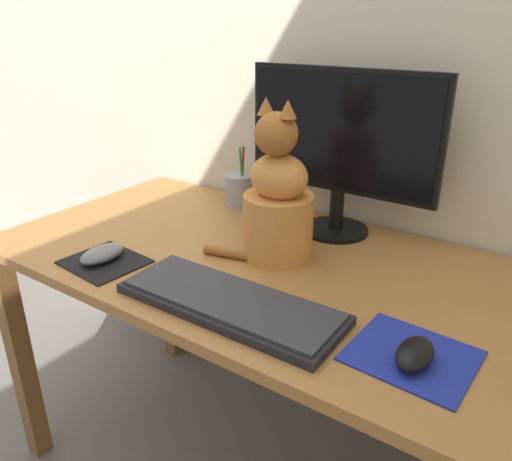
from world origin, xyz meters
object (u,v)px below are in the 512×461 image
keyboard (230,302)px  computer_mouse_left (102,254)px  pen_cup (239,190)px  monitor (341,143)px  cat (277,202)px  computer_mouse_right (415,354)px

keyboard → computer_mouse_left: (-0.36, -0.01, 0.01)m
pen_cup → monitor: bearing=-3.2°
computer_mouse_left → cat: size_ratio=0.31×
computer_mouse_left → cat: (0.31, 0.25, 0.12)m
computer_mouse_left → pen_cup: (0.03, 0.48, 0.03)m
keyboard → cat: (-0.05, 0.24, 0.12)m
pen_cup → cat: bearing=-39.4°
monitor → computer_mouse_right: monitor is taller
computer_mouse_right → cat: size_ratio=0.27×
keyboard → monitor: bearing=89.5°
monitor → keyboard: size_ratio=1.09×
monitor → computer_mouse_left: size_ratio=4.42×
monitor → pen_cup: monitor is taller
monitor → computer_mouse_left: monitor is taller
monitor → pen_cup: (-0.32, 0.02, -0.19)m
computer_mouse_right → cat: (-0.40, 0.21, 0.11)m
keyboard → cat: 0.28m
computer_mouse_left → computer_mouse_right: 0.71m
computer_mouse_right → cat: cat is taller
computer_mouse_right → pen_cup: 0.80m
monitor → computer_mouse_right: (0.35, -0.42, -0.21)m
keyboard → computer_mouse_left: computer_mouse_left is taller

